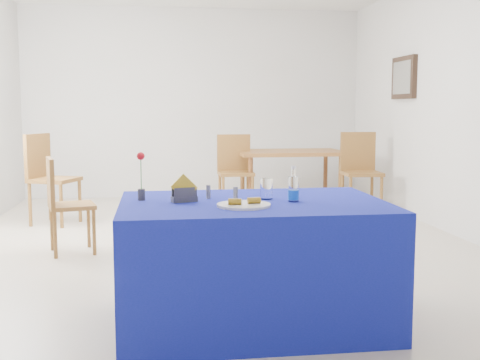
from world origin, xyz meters
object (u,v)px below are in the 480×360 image
chair_bg_left (235,166)px  chair_win_a (62,199)px  blue_table (253,262)px  water_bottle (293,190)px  plate (244,205)px  oak_table (290,156)px  chair_bg_right (360,166)px  chair_win_b (47,172)px

chair_bg_left → chair_win_a: 2.88m
blue_table → water_bottle: water_bottle is taller
plate → oak_table: 4.73m
water_bottle → chair_bg_right: chair_bg_right is taller
plate → chair_bg_left: 4.41m
blue_table → chair_win_b: size_ratio=1.55×
oak_table → chair_win_a: size_ratio=1.61×
chair_bg_left → plate: bearing=-97.5°
plate → oak_table: size_ratio=0.22×
blue_table → oak_table: 4.54m
oak_table → chair_win_a: chair_win_a is taller
chair_win_a → chair_bg_left: bearing=-54.6°
blue_table → plate: bearing=-114.1°
plate → chair_bg_right: 4.50m
plate → chair_bg_left: size_ratio=0.32×
water_bottle → blue_table: bearing=171.1°
chair_win_b → chair_bg_left: bearing=-50.0°
blue_table → chair_bg_right: (2.00, 3.80, 0.21)m
chair_win_b → chair_bg_right: bearing=-62.5°
chair_bg_left → chair_win_a: (-1.87, -2.19, -0.06)m
oak_table → chair_win_b: (-3.04, -0.86, -0.08)m
chair_bg_right → chair_win_b: bearing=-172.6°
plate → water_bottle: size_ratio=1.44×
water_bottle → oak_table: (0.97, 4.40, -0.15)m
chair_bg_right → plate: bearing=-114.6°
blue_table → chair_bg_left: 4.22m
oak_table → chair_win_b: chair_win_b is taller
oak_table → chair_bg_left: chair_bg_left is taller
chair_win_b → chair_win_a: bearing=-142.3°
oak_table → chair_win_b: 3.15m
plate → water_bottle: 0.36m
blue_table → chair_win_a: bearing=125.6°
water_bottle → chair_win_a: (-1.67, 2.03, -0.32)m
chair_bg_left → chair_win_b: 2.36m
plate → chair_win_a: size_ratio=0.35×
blue_table → oak_table: size_ratio=1.13×
blue_table → chair_win_a: size_ratio=1.82×
chair_bg_left → chair_bg_right: 1.61m
blue_table → chair_win_b: (-1.82, 3.50, 0.22)m
chair_bg_left → chair_win_a: chair_bg_left is taller
oak_table → chair_win_a: bearing=-138.2°
blue_table → water_bottle: (0.24, -0.04, 0.45)m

